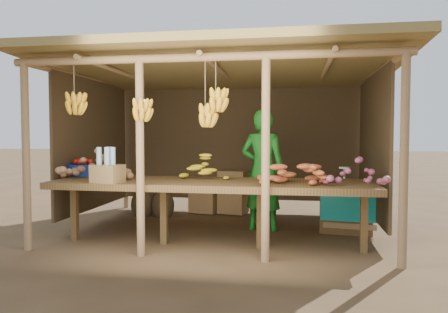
# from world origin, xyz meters

# --- Properties ---
(ground) EXTENTS (60.00, 60.00, 0.00)m
(ground) POSITION_xyz_m (0.00, 0.00, 0.00)
(ground) COLOR brown
(ground) RESTS_ON ground
(stall_structure) EXTENTS (4.70, 3.50, 2.43)m
(stall_structure) POSITION_xyz_m (-0.09, -0.02, 1.92)
(stall_structure) COLOR #99764F
(stall_structure) RESTS_ON ground
(counter) EXTENTS (3.90, 1.05, 0.80)m
(counter) POSITION_xyz_m (0.00, -0.95, 0.74)
(counter) COLOR brown
(counter) RESTS_ON ground
(potato_heap) EXTENTS (1.06, 0.73, 0.37)m
(potato_heap) POSITION_xyz_m (-1.49, -0.96, 0.98)
(potato_heap) COLOR #8E6A49
(potato_heap) RESTS_ON counter
(sweet_potato_heap) EXTENTS (0.93, 0.62, 0.35)m
(sweet_potato_heap) POSITION_xyz_m (1.02, -1.04, 0.98)
(sweet_potato_heap) COLOR #BD5C30
(sweet_potato_heap) RESTS_ON counter
(onion_heap) EXTENTS (0.89, 0.71, 0.35)m
(onion_heap) POSITION_xyz_m (1.66, -1.08, 0.98)
(onion_heap) COLOR #B1566F
(onion_heap) RESTS_ON counter
(banana_pile) EXTENTS (0.64, 0.45, 0.35)m
(banana_pile) POSITION_xyz_m (-0.12, -0.65, 0.97)
(banana_pile) COLOR yellow
(banana_pile) RESTS_ON counter
(tomato_basin) EXTENTS (0.44, 0.44, 0.23)m
(tomato_basin) POSITION_xyz_m (-1.90, -0.53, 0.90)
(tomato_basin) COLOR navy
(tomato_basin) RESTS_ON counter
(bottle_box) EXTENTS (0.38, 0.33, 0.42)m
(bottle_box) POSITION_xyz_m (-1.17, -1.32, 0.96)
(bottle_box) COLOR olive
(bottle_box) RESTS_ON counter
(vendor) EXTENTS (0.68, 0.50, 1.72)m
(vendor) POSITION_xyz_m (0.55, 0.06, 0.86)
(vendor) COLOR #1B7D21
(vendor) RESTS_ON ground
(tarp_crate) EXTENTS (0.87, 0.78, 0.93)m
(tarp_crate) POSITION_xyz_m (1.73, 0.18, 0.38)
(tarp_crate) COLOR brown
(tarp_crate) RESTS_ON ground
(carton_stack) EXTENTS (1.03, 0.47, 0.73)m
(carton_stack) POSITION_xyz_m (-0.21, 1.20, 0.32)
(carton_stack) COLOR olive
(carton_stack) RESTS_ON ground
(burlap_sacks) EXTENTS (0.74, 0.39, 0.52)m
(burlap_sacks) POSITION_xyz_m (-1.34, 0.79, 0.23)
(burlap_sacks) COLOR #4D3B23
(burlap_sacks) RESTS_ON ground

